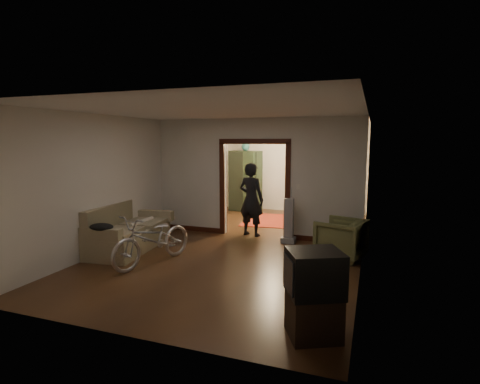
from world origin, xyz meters
The scene contains 24 objects.
floor centered at (0.00, 0.00, 0.00)m, with size 5.00×8.50×0.01m, color #311C0F.
ceiling centered at (0.00, 0.00, 2.80)m, with size 5.00×8.50×0.01m, color white.
wall_back centered at (0.00, 4.25, 1.40)m, with size 5.00×0.02×2.80m, color beige.
wall_left centered at (-2.50, 0.00, 1.40)m, with size 0.02×8.50×2.80m, color beige.
wall_right centered at (2.50, 0.00, 1.40)m, with size 0.02×8.50×2.80m, color beige.
partition_wall centered at (0.00, 0.75, 1.40)m, with size 5.00×0.14×2.80m, color beige.
door_casing centered at (0.00, 0.75, 1.10)m, with size 1.74×0.20×2.32m, color black.
far_window centered at (0.70, 4.21, 1.55)m, with size 0.98×0.06×1.28m, color black.
chandelier centered at (0.00, 2.50, 2.35)m, with size 0.24×0.24×0.24m, color #FFE0A5.
light_switch centered at (1.05, 0.68, 1.25)m, with size 0.08×0.01×0.12m, color silver.
sofa centered at (-2.15, -1.21, 0.48)m, with size 0.93×2.07×0.95m, color #786F50.
rolled_paper centered at (-2.05, -0.91, 0.53)m, with size 0.10×0.10×0.81m, color beige.
jacket centered at (-2.10, -2.12, 0.68)m, with size 0.47×0.35×0.14m, color black.
bicycle centered at (-1.15, -1.88, 0.48)m, with size 0.63×1.81×0.95m, color silver.
armchair centered at (2.10, -0.34, 0.39)m, with size 0.83×0.85×0.77m, color brown.
tv_stand centered at (2.06, -3.51, 0.26)m, with size 0.57×0.52×0.52m, color black.
crt_tv centered at (2.06, -3.51, 0.77)m, with size 0.60×0.54×0.52m, color black.
vacuum centered at (0.91, 0.40, 0.50)m, with size 0.31×0.25×1.01m, color gray.
person centered at (-0.08, 0.74, 0.88)m, with size 0.64×0.42×1.76m, color black.
oriental_rug centered at (-0.12, 2.54, 0.01)m, with size 1.42×1.86×0.01m, color maroon.
locker centered at (-1.27, 3.76, 0.98)m, with size 0.98×0.54×1.95m, color black.
globe centered at (-1.27, 3.76, 1.94)m, with size 0.26×0.26×0.26m, color #1E5972.
desk centered at (1.06, 3.85, 0.41)m, with size 1.10×0.62×0.82m, color black.
desk_chair centered at (0.66, 3.39, 0.40)m, with size 0.36×0.36×0.80m, color black.
Camera 1 is at (2.64, -7.68, 2.28)m, focal length 28.00 mm.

